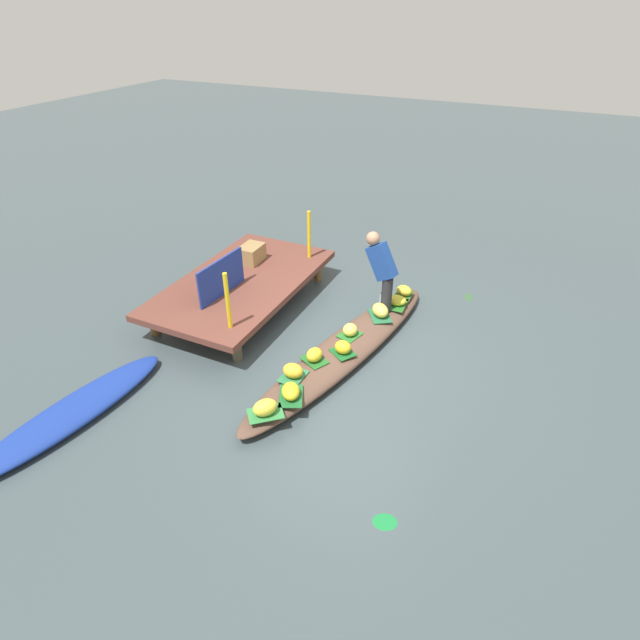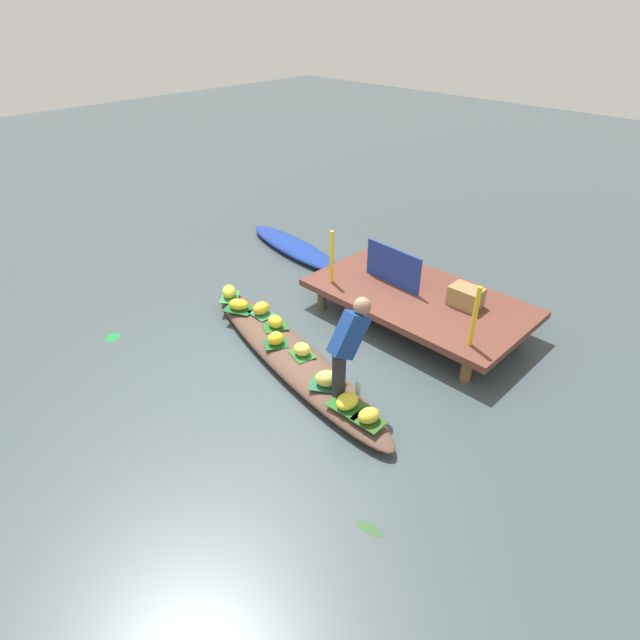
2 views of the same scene
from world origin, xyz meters
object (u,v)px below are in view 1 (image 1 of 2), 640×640
(vendor_person, at_px, (382,268))
(banana_bunch_0, at_px, (314,355))
(water_bottle, at_px, (381,297))
(banana_bunch_4, at_px, (293,371))
(banana_bunch_7, at_px, (404,291))
(banana_bunch_6, at_px, (265,407))
(produce_crate, at_px, (252,254))
(banana_bunch_2, at_px, (291,391))
(banana_bunch_1, at_px, (397,300))
(moored_boat, at_px, (72,413))
(banana_bunch_5, at_px, (350,330))
(banana_bunch_8, at_px, (343,347))
(vendor_boat, at_px, (344,350))
(market_banner, at_px, (221,277))
(banana_bunch_3, at_px, (380,310))

(vendor_person, bearing_deg, banana_bunch_0, 169.13)
(water_bottle, bearing_deg, banana_bunch_4, 170.12)
(banana_bunch_0, height_order, banana_bunch_7, banana_bunch_0)
(banana_bunch_4, distance_m, banana_bunch_6, 0.73)
(banana_bunch_0, relative_size, banana_bunch_4, 0.92)
(banana_bunch_7, distance_m, produce_crate, 2.61)
(banana_bunch_0, relative_size, water_bottle, 1.20)
(water_bottle, bearing_deg, banana_bunch_0, 170.79)
(banana_bunch_0, bearing_deg, banana_bunch_2, -175.70)
(banana_bunch_1, xyz_separation_m, vendor_person, (-0.20, 0.21, 0.61))
(moored_boat, distance_m, water_bottle, 4.54)
(banana_bunch_2, xyz_separation_m, banana_bunch_5, (1.49, -0.14, 0.01))
(banana_bunch_8, bearing_deg, banana_bunch_4, 153.59)
(banana_bunch_7, relative_size, water_bottle, 1.25)
(water_bottle, bearing_deg, banana_bunch_6, 173.12)
(vendor_boat, relative_size, banana_bunch_0, 17.33)
(banana_bunch_6, relative_size, vendor_person, 0.24)
(vendor_person, bearing_deg, vendor_boat, 174.60)
(banana_bunch_6, bearing_deg, banana_bunch_8, -12.87)
(market_banner, xyz_separation_m, produce_crate, (1.14, 0.20, -0.15))
(vendor_person, xyz_separation_m, produce_crate, (0.14, 2.34, -0.31))
(banana_bunch_7, bearing_deg, produce_crate, 98.72)
(banana_bunch_2, distance_m, market_banner, 2.37)
(water_bottle, bearing_deg, vendor_boat, 176.31)
(banana_bunch_4, bearing_deg, banana_bunch_2, -156.09)
(banana_bunch_1, distance_m, banana_bunch_6, 3.02)
(market_banner, bearing_deg, banana_bunch_4, -117.32)
(moored_boat, distance_m, market_banner, 2.72)
(banana_bunch_0, relative_size, banana_bunch_2, 0.81)
(banana_bunch_5, height_order, water_bottle, water_bottle)
(vendor_boat, height_order, banana_bunch_1, banana_bunch_1)
(market_banner, bearing_deg, banana_bunch_7, -53.62)
(banana_bunch_7, xyz_separation_m, banana_bunch_8, (-1.83, 0.27, 0.01))
(moored_boat, relative_size, banana_bunch_0, 10.83)
(vendor_boat, xyz_separation_m, banana_bunch_2, (-1.28, 0.15, 0.20))
(banana_bunch_1, xyz_separation_m, banana_bunch_3, (-0.42, 0.12, 0.02))
(banana_bunch_3, bearing_deg, banana_bunch_6, 169.55)
(banana_bunch_3, relative_size, vendor_person, 0.25)
(market_banner, bearing_deg, banana_bunch_6, -131.56)
(banana_bunch_4, relative_size, vendor_person, 0.22)
(banana_bunch_6, height_order, market_banner, market_banner)
(moored_boat, xyz_separation_m, water_bottle, (3.77, -2.52, 0.23))
(moored_boat, distance_m, vendor_person, 4.49)
(banana_bunch_8, bearing_deg, vendor_boat, 16.31)
(vendor_person, bearing_deg, banana_bunch_5, 172.49)
(banana_bunch_4, bearing_deg, produce_crate, 41.71)
(banana_bunch_2, distance_m, banana_bunch_6, 0.41)
(vendor_boat, height_order, banana_bunch_5, banana_bunch_5)
(banana_bunch_4, height_order, banana_bunch_6, banana_bunch_6)
(banana_bunch_6, relative_size, banana_bunch_8, 1.29)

